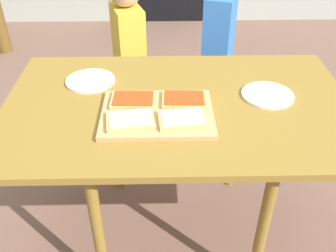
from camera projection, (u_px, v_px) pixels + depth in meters
ground_plane at (176, 228)px, 1.81m from camera, size 16.00×16.00×0.00m
dining_table at (178, 118)px, 1.44m from camera, size 1.29×0.79×0.70m
cutting_board at (157, 114)px, 1.32m from camera, size 0.39×0.29×0.02m
pizza_slice_far_right at (184, 100)px, 1.36m from camera, size 0.16×0.12×0.02m
pizza_slice_near_right at (182, 119)px, 1.26m from camera, size 0.17×0.13×0.02m
pizza_slice_far_left at (133, 100)px, 1.36m from camera, size 0.16×0.12×0.02m
pizza_slice_near_left at (130, 120)px, 1.26m from camera, size 0.17×0.13×0.02m
plate_white_right at (268, 95)px, 1.43m from camera, size 0.20×0.20×0.01m
plate_white_left at (90, 81)px, 1.52m from camera, size 0.20×0.20×0.01m
child_left at (129, 51)px, 2.10m from camera, size 0.21×0.27×0.98m
child_right at (218, 46)px, 2.09m from camera, size 0.21×0.27×1.03m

